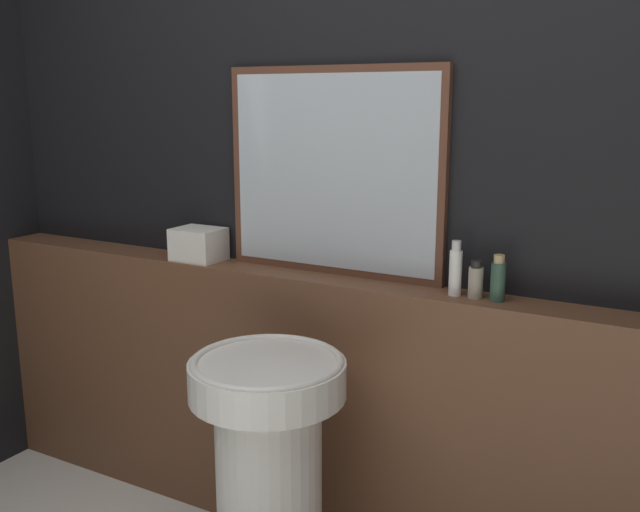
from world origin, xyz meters
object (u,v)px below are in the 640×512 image
(pedestal_sink, at_px, (269,469))
(towel_stack, at_px, (199,244))
(mirror, at_px, (333,172))
(shampoo_bottle, at_px, (455,270))
(conditioner_bottle, at_px, (476,281))
(lotion_bottle, at_px, (498,280))

(pedestal_sink, xyz_separation_m, towel_stack, (-0.56, 0.40, 0.56))
(mirror, relative_size, shampoo_bottle, 4.69)
(pedestal_sink, relative_size, mirror, 1.04)
(shampoo_bottle, distance_m, conditioner_bottle, 0.07)
(pedestal_sink, xyz_separation_m, shampoo_bottle, (0.42, 0.40, 0.58))
(towel_stack, relative_size, conditioner_bottle, 1.54)
(pedestal_sink, xyz_separation_m, lotion_bottle, (0.55, 0.40, 0.57))
(shampoo_bottle, relative_size, conditioner_bottle, 1.47)
(conditioner_bottle, bearing_deg, towel_stack, 180.00)
(lotion_bottle, bearing_deg, conditioner_bottle, -180.00)
(mirror, bearing_deg, towel_stack, -173.17)
(shampoo_bottle, height_order, conditioner_bottle, shampoo_bottle)
(mirror, relative_size, towel_stack, 4.48)
(pedestal_sink, bearing_deg, conditioner_bottle, 39.26)
(mirror, xyz_separation_m, conditioner_bottle, (0.52, -0.06, -0.29))
(lotion_bottle, bearing_deg, mirror, 173.84)
(lotion_bottle, bearing_deg, pedestal_sink, -144.29)
(pedestal_sink, height_order, shampoo_bottle, shampoo_bottle)
(towel_stack, relative_size, lotion_bottle, 1.26)
(shampoo_bottle, height_order, lotion_bottle, shampoo_bottle)
(pedestal_sink, distance_m, towel_stack, 0.89)
(pedestal_sink, bearing_deg, lotion_bottle, 35.71)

